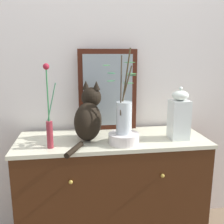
# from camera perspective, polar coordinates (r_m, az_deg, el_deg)

# --- Properties ---
(wall_back) EXTENTS (4.40, 0.08, 2.60)m
(wall_back) POSITION_cam_1_polar(r_m,az_deg,el_deg) (1.96, -1.33, 11.10)
(wall_back) COLOR silver
(wall_back) RESTS_ON ground_plane
(sideboard) EXTENTS (1.26, 0.49, 0.80)m
(sideboard) POSITION_cam_1_polar(r_m,az_deg,el_deg) (1.91, 0.00, -17.30)
(sideboard) COLOR #3F1F0D
(sideboard) RESTS_ON ground_plane
(mirror_leaning) EXTENTS (0.43, 0.03, 0.59)m
(mirror_leaning) POSITION_cam_1_polar(r_m,az_deg,el_deg) (1.88, -0.93, 4.84)
(mirror_leaning) COLOR #41190D
(mirror_leaning) RESTS_ON sideboard
(cat_sitting) EXTENTS (0.28, 0.45, 0.38)m
(cat_sitting) POSITION_cam_1_polar(r_m,az_deg,el_deg) (1.67, -5.23, -1.04)
(cat_sitting) COLOR black
(cat_sitting) RESTS_ON sideboard
(vase_slim_green) EXTENTS (0.07, 0.04, 0.50)m
(vase_slim_green) POSITION_cam_1_polar(r_m,az_deg,el_deg) (1.56, -13.77, -2.12)
(vase_slim_green) COLOR maroon
(vase_slim_green) RESTS_ON sideboard
(bowl_porcelain) EXTENTS (0.19, 0.19, 0.07)m
(bowl_porcelain) POSITION_cam_1_polar(r_m,az_deg,el_deg) (1.63, 2.63, -5.86)
(bowl_porcelain) COLOR silver
(bowl_porcelain) RESTS_ON sideboard
(vase_glass_clear) EXTENTS (0.24, 0.15, 0.52)m
(vase_glass_clear) POSITION_cam_1_polar(r_m,az_deg,el_deg) (1.59, 2.65, -0.53)
(vase_glass_clear) COLOR silver
(vase_glass_clear) RESTS_ON bowl_porcelain
(jar_lidded_porcelain) EXTENTS (0.12, 0.12, 0.35)m
(jar_lidded_porcelain) POSITION_cam_1_polar(r_m,az_deg,el_deg) (1.75, 14.69, -0.77)
(jar_lidded_porcelain) COLOR white
(jar_lidded_porcelain) RESTS_ON sideboard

